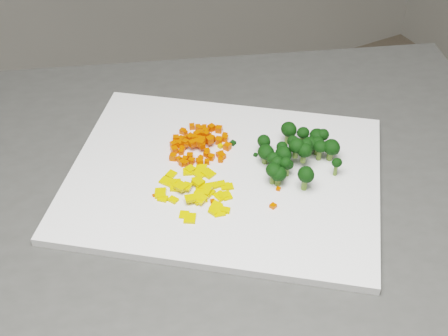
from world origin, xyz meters
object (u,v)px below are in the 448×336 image
carrot_pile (198,139)px  broccoli_pile (299,152)px  cutting_board (224,176)px  pepper_pile (193,189)px

carrot_pile → broccoli_pile: broccoli_pile is taller
cutting_board → carrot_pile: 0.08m
pepper_pile → cutting_board: bearing=16.5°
carrot_pile → broccoli_pile: (0.11, -0.11, 0.01)m
pepper_pile → carrot_pile: bearing=59.6°
pepper_pile → broccoli_pile: bearing=-7.3°
carrot_pile → pepper_pile: (-0.05, -0.09, -0.01)m
carrot_pile → broccoli_pile: 0.15m
cutting_board → broccoli_pile: 0.11m
broccoli_pile → cutting_board: bearing=159.9°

